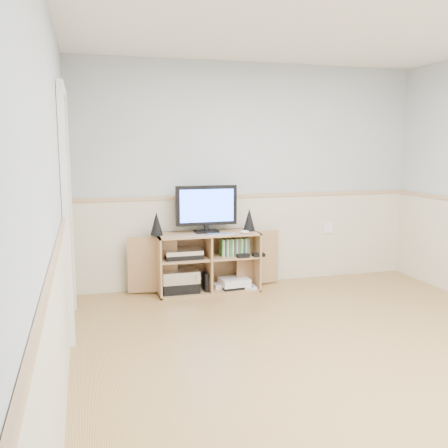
% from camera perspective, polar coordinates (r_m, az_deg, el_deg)
% --- Properties ---
extents(room, '(4.04, 4.54, 2.54)m').
position_cam_1_polar(room, '(3.75, 12.53, 3.01)').
color(room, tan).
rests_on(room, ground).
extents(media_cabinet, '(1.72, 0.41, 0.65)m').
position_cam_1_polar(media_cabinet, '(5.52, -1.99, -4.20)').
color(media_cabinet, tan).
rests_on(media_cabinet, floor).
extents(monitor, '(0.68, 0.18, 0.51)m').
position_cam_1_polar(monitor, '(5.42, -2.01, 1.96)').
color(monitor, black).
rests_on(monitor, media_cabinet).
extents(speaker_left, '(0.13, 0.13, 0.25)m').
position_cam_1_polar(speaker_left, '(5.31, -7.73, 0.05)').
color(speaker_left, black).
rests_on(speaker_left, media_cabinet).
extents(speaker_right, '(0.14, 0.14, 0.25)m').
position_cam_1_polar(speaker_right, '(5.54, 2.90, 0.51)').
color(speaker_right, black).
rests_on(speaker_right, media_cabinet).
extents(keyboard, '(0.30, 0.15, 0.01)m').
position_cam_1_polar(keyboard, '(5.30, -0.34, -1.17)').
color(keyboard, silver).
rests_on(keyboard, media_cabinet).
extents(mouse, '(0.11, 0.10, 0.04)m').
position_cam_1_polar(mouse, '(5.38, 2.39, -0.91)').
color(mouse, white).
rests_on(mouse, media_cabinet).
extents(av_components, '(0.50, 0.30, 0.47)m').
position_cam_1_polar(av_components, '(5.44, -4.91, -5.67)').
color(av_components, black).
rests_on(av_components, media_cabinet).
extents(game_consoles, '(0.45, 0.30, 0.11)m').
position_cam_1_polar(game_consoles, '(5.60, 1.04, -6.77)').
color(game_consoles, white).
rests_on(game_consoles, media_cabinet).
extents(game_cases, '(0.31, 0.13, 0.19)m').
position_cam_1_polar(game_cases, '(5.50, 1.18, -2.62)').
color(game_cases, '#3F8C3F').
rests_on(game_cases, media_cabinet).
extents(wall_outlet, '(0.12, 0.03, 0.12)m').
position_cam_1_polar(wall_outlet, '(6.17, 11.80, -0.45)').
color(wall_outlet, white).
rests_on(wall_outlet, wall_back).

